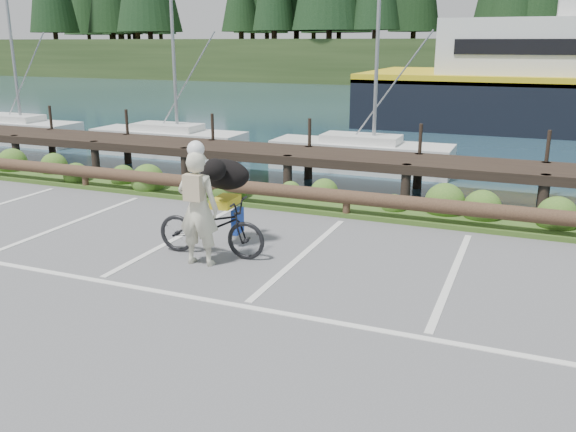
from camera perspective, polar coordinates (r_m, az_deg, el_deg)
name	(u,v)px	position (r m, az deg, el deg)	size (l,w,h in m)	color
ground	(255,296)	(9.17, -3.06, -7.51)	(72.00, 72.00, 0.00)	#555557
harbor_backdrop	(517,71)	(86.24, 20.63, 12.57)	(170.00, 160.00, 30.00)	#1C3543
vegetation_strip	(355,207)	(13.86, 6.32, 0.83)	(34.00, 1.60, 0.10)	#3D5B21
log_rail	(346,217)	(13.23, 5.46, -0.11)	(32.00, 0.30, 0.60)	#443021
bicycle	(211,227)	(10.78, -7.21, -0.99)	(0.70, 2.00, 1.05)	black
cyclist	(198,208)	(10.26, -8.40, 0.70)	(0.71, 0.47, 1.96)	beige
dog	(225,174)	(11.15, -5.95, 3.90)	(0.97, 0.47, 0.56)	black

